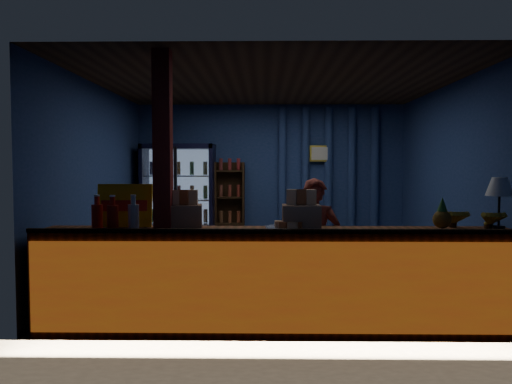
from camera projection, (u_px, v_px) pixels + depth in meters
The scene contains 19 objects.
ground at pixel (273, 283), 6.56m from camera, with size 4.60×4.60×0.00m, color #515154.
room_walls at pixel (273, 164), 6.48m from camera, with size 4.60×4.60×4.60m.
counter at pixel (276, 280), 4.63m from camera, with size 4.40×0.57×0.99m.
support_post at pixel (163, 192), 4.61m from camera, with size 0.16×0.16×2.60m, color maroon.
beverage_cooler at pixel (179, 202), 8.45m from camera, with size 1.20×0.62×1.90m.
bottle_shelf at pixel (230, 209), 8.59m from camera, with size 0.50×0.28×1.60m.
curtain_folds at pixel (328, 180), 8.62m from camera, with size 1.74×0.14×2.50m.
framed_picture at pixel (320, 154), 8.55m from camera, with size 0.36×0.04×0.28m.
shopkeeper at pixel (315, 246), 5.18m from camera, with size 0.51×0.34×1.41m, color maroon.
green_chair at pixel (320, 245), 7.82m from camera, with size 0.64×0.66×0.60m, color #55A954.
side_table at pixel (298, 246), 7.92m from camera, with size 0.66×0.56×0.62m.
yellow_sign at pixel (125, 206), 4.79m from camera, with size 0.52×0.13×0.41m.
soda_bottles at pixel (114, 216), 4.55m from camera, with size 0.44×0.18×0.33m.
snack_box_left at pixel (301, 215), 4.64m from camera, with size 0.35×0.29×0.37m.
snack_box_centre at pixel (184, 215), 4.72m from camera, with size 0.37×0.32×0.36m.
pastry_tray at pixel (293, 227), 4.58m from camera, with size 0.51×0.51×0.08m.
banana_bunches at pixel (472, 219), 4.67m from camera, with size 0.56×0.32×0.19m.
table_lamp at pixel (499, 189), 4.58m from camera, with size 0.25×0.25×0.48m.
pineapple at pixel (442, 216), 4.61m from camera, with size 0.17×0.17×0.29m.
Camera 1 is at (-0.12, -6.49, 1.54)m, focal length 35.00 mm.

